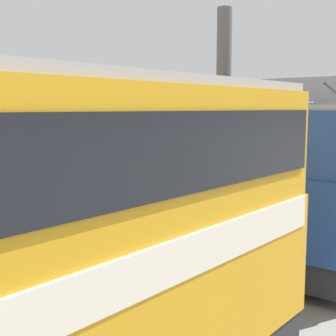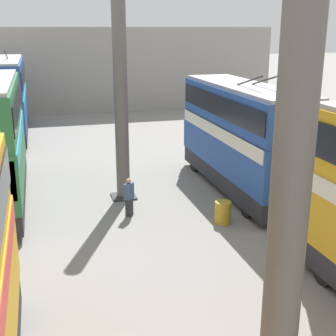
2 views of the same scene
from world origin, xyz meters
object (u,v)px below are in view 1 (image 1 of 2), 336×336
bus_right_mid (137,145)px  oil_drum (241,256)px  person_aisle_midway (186,216)px  bus_right_far (268,134)px

bus_right_mid → oil_drum: bus_right_mid is taller
bus_right_mid → person_aisle_midway: 6.38m
person_aisle_midway → oil_drum: 3.73m
bus_right_mid → bus_right_far: (13.19, 0.00, 0.01)m
person_aisle_midway → oil_drum: (-1.63, -3.33, -0.40)m
oil_drum → bus_right_mid: bearing=61.7°
person_aisle_midway → bus_right_far: bearing=-31.4°
oil_drum → person_aisle_midway: bearing=64.0°
bus_right_far → person_aisle_midway: (-16.17, -5.23, -2.16)m
bus_right_far → person_aisle_midway: 17.13m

